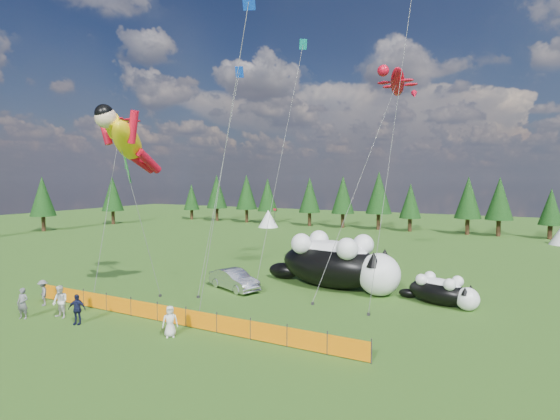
# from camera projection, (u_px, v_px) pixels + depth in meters

# --- Properties ---
(ground) EXTENTS (160.00, 160.00, 0.00)m
(ground) POSITION_uv_depth(u_px,v_px,m) (206.00, 309.00, 26.25)
(ground) COLOR #0F3B0A
(ground) RESTS_ON ground
(safety_fence) EXTENTS (22.06, 0.06, 1.10)m
(safety_fence) POSITION_uv_depth(u_px,v_px,m) (171.00, 315.00, 23.56)
(safety_fence) COLOR #262626
(safety_fence) RESTS_ON ground
(tree_line) EXTENTS (90.00, 4.00, 8.00)m
(tree_line) POSITION_uv_depth(u_px,v_px,m) (388.00, 204.00, 65.73)
(tree_line) COLOR black
(tree_line) RESTS_ON ground
(festival_tents) EXTENTS (50.00, 3.20, 2.80)m
(festival_tents) POSITION_uv_depth(u_px,v_px,m) (464.00, 228.00, 56.41)
(festival_tents) COLOR white
(festival_tents) RESTS_ON ground
(cat_large) EXTENTS (10.70, 5.16, 3.89)m
(cat_large) POSITION_uv_depth(u_px,v_px,m) (336.00, 263.00, 31.19)
(cat_large) COLOR black
(cat_large) RESTS_ON ground
(cat_small) EXTENTS (5.05, 2.92, 1.87)m
(cat_small) POSITION_uv_depth(u_px,v_px,m) (442.00, 291.00, 27.05)
(cat_small) COLOR black
(cat_small) RESTS_ON ground
(car) EXTENTS (4.61, 2.99, 1.43)m
(car) POSITION_uv_depth(u_px,v_px,m) (234.00, 280.00, 30.80)
(car) COLOR silver
(car) RESTS_ON ground
(spectator_a) EXTENTS (0.74, 0.62, 1.74)m
(spectator_a) POSITION_uv_depth(u_px,v_px,m) (23.00, 303.00, 24.40)
(spectator_a) COLOR slate
(spectator_a) RESTS_ON ground
(spectator_b) EXTENTS (0.91, 0.56, 1.84)m
(spectator_b) POSITION_uv_depth(u_px,v_px,m) (60.00, 302.00, 24.53)
(spectator_b) COLOR silver
(spectator_b) RESTS_ON ground
(spectator_c) EXTENTS (1.09, 0.84, 1.66)m
(spectator_c) POSITION_uv_depth(u_px,v_px,m) (77.00, 309.00, 23.47)
(spectator_c) COLOR #141837
(spectator_c) RESTS_ON ground
(spectator_d) EXTENTS (1.16, 0.99, 1.60)m
(spectator_d) POSITION_uv_depth(u_px,v_px,m) (43.00, 293.00, 26.95)
(spectator_d) COLOR slate
(spectator_d) RESTS_ON ground
(spectator_e) EXTENTS (0.90, 0.88, 1.56)m
(spectator_e) POSITION_uv_depth(u_px,v_px,m) (170.00, 321.00, 21.62)
(spectator_e) COLOR silver
(spectator_e) RESTS_ON ground
(superhero_kite) EXTENTS (6.50, 6.65, 12.56)m
(superhero_kite) POSITION_uv_depth(u_px,v_px,m) (127.00, 141.00, 27.24)
(superhero_kite) COLOR yellow
(superhero_kite) RESTS_ON ground
(gecko_kite) EXTENTS (4.99, 11.85, 17.52)m
(gecko_kite) POSITION_uv_depth(u_px,v_px,m) (397.00, 82.00, 32.46)
(gecko_kite) COLOR red
(gecko_kite) RESTS_ON ground
(flower_kite) EXTENTS (3.19, 5.40, 12.35)m
(flower_kite) POSITION_uv_depth(u_px,v_px,m) (121.00, 123.00, 30.12)
(flower_kite) COLOR red
(flower_kite) RESTS_ON ground
(diamond_kite_a) EXTENTS (1.13, 4.75, 16.40)m
(diamond_kite_a) POSITION_uv_depth(u_px,v_px,m) (238.00, 81.00, 31.08)
(diamond_kite_a) COLOR blue
(diamond_kite_a) RESTS_ON ground
(diamond_kite_c) EXTENTS (3.26, 1.53, 17.50)m
(diamond_kite_c) POSITION_uv_depth(u_px,v_px,m) (247.00, 14.00, 21.70)
(diamond_kite_c) COLOR blue
(diamond_kite_c) RESTS_ON ground
(diamond_kite_d) EXTENTS (1.44, 6.43, 19.41)m
(diamond_kite_d) POSITION_uv_depth(u_px,v_px,m) (301.00, 55.00, 33.82)
(diamond_kite_d) COLOR #0B8885
(diamond_kite_d) RESTS_ON ground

